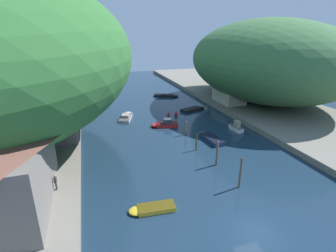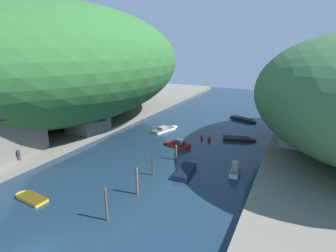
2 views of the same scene
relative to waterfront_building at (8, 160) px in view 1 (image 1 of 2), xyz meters
name	(u,v)px [view 1 (image 1 of 2)]	position (x,y,z in m)	size (l,w,h in m)	color
water_surface	(160,122)	(19.80, 20.88, -5.54)	(130.00, 130.00, 0.00)	#192D42
left_bank	(9,135)	(-5.43, 20.88, -5.08)	(22.00, 120.00, 0.93)	slate
right_bank	(273,109)	(45.03, 20.88, -5.08)	(22.00, 120.00, 0.93)	slate
hillside_right	(266,61)	(46.13, 26.47, 4.39)	(30.55, 42.78, 18.00)	#3D6B3D
waterfront_building	(8,160)	(0.00, 0.00, 0.00)	(6.56, 14.51, 8.94)	slate
boathouse_shed	(57,125)	(2.51, 16.01, -2.61)	(6.17, 7.12, 3.87)	slate
right_bank_cottage	(229,90)	(37.77, 27.05, -1.94)	(4.91, 8.29, 5.19)	#B2A899
boat_far_upstream	(235,127)	(31.14, 13.04, -4.99)	(1.42, 3.57, 1.84)	white
boat_moored_right	(194,109)	(29.06, 26.34, -5.29)	(6.25, 3.68, 0.51)	black
boat_red_skiff	(164,124)	(19.93, 18.41, -5.11)	(5.03, 2.59, 1.44)	red
boat_small_dinghy	(126,116)	(14.21, 25.47, -5.24)	(3.74, 6.67, 0.94)	white
boat_cabin_cruiser	(151,209)	(11.99, -3.58, -5.34)	(4.59, 1.86, 0.41)	gold
boat_mid_channel	(167,96)	(27.09, 39.74, -5.25)	(6.63, 4.11, 0.59)	black
boat_white_cruiser	(210,138)	(25.10, 10.56, -5.22)	(2.26, 6.01, 0.65)	navy
mooring_post_nearest	(240,173)	(22.24, -2.62, -3.72)	(0.23, 0.23, 3.63)	brown
mooring_post_second	(217,153)	(22.24, 2.73, -3.85)	(0.29, 0.29, 3.37)	brown
mooring_post_middle	(196,142)	(21.49, 7.59, -4.23)	(0.21, 0.21, 2.61)	#4C3D2D
mooring_post_fourth	(186,128)	(22.15, 13.46, -4.33)	(0.30, 0.30, 2.41)	brown
channel_buoy_near	(176,114)	(24.00, 23.68, -5.13)	(0.71, 0.71, 1.06)	red
channel_buoy_far	(169,114)	(22.50, 23.97, -5.20)	(0.59, 0.59, 0.89)	red
person_on_quay	(55,181)	(3.31, 1.40, -3.64)	(0.28, 0.41, 1.69)	#282D3D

